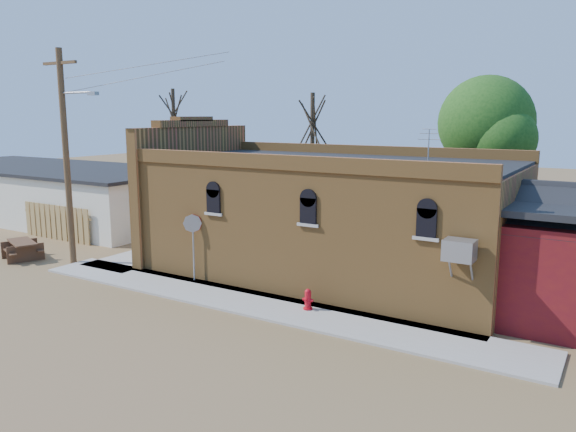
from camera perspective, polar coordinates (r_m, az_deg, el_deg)
The scene contains 14 objects.
ground at distance 19.47m, azimuth -8.72°, elevation -8.85°, with size 120.00×120.00×0.00m, color brown.
sidewalk_south at distance 19.25m, azimuth -3.51°, elevation -8.84°, with size 19.00×2.20×0.08m, color #9E9991.
sidewalk_west at distance 27.80m, azimuth -10.68°, elevation -3.00°, with size 2.60×10.00×0.08m, color #9E9991.
brick_bar at distance 22.40m, azimuth 3.48°, elevation -0.02°, with size 16.40×7.97×6.30m.
storage_building at distance 38.28m, azimuth -22.97°, elevation 2.35°, with size 20.40×8.40×3.17m.
wood_fence at distance 30.98m, azimuth -22.47°, elevation -0.62°, with size 5.20×0.10×1.80m, color #A8814B, non-canonical shape.
utility_pole at distance 25.25m, azimuth -21.56°, elevation 6.01°, with size 3.12×0.26×9.00m.
tree_bare_near at distance 30.85m, azimuth 2.50°, elevation 9.57°, with size 2.80×2.80×7.65m.
tree_bare_far at distance 38.18m, azimuth -11.55°, elevation 10.11°, with size 2.80×2.80×8.16m.
tree_leafy at distance 28.11m, azimuth 19.47°, elevation 8.88°, with size 4.40×4.40×8.15m.
fire_hydrant at distance 18.44m, azimuth 2.03°, elevation -8.45°, with size 0.40×0.38×0.69m.
stop_sign at distance 21.44m, azimuth -9.64°, elevation -1.38°, with size 0.57×0.50×2.57m.
trash_barrel at distance 25.59m, azimuth -12.10°, elevation -3.20°, with size 0.51×0.51×0.78m, color navy.
picnic_table at distance 27.54m, azimuth -25.37°, elevation -2.90°, with size 2.36×2.08×0.82m.
Camera 1 is at (11.99, -13.96, 6.34)m, focal length 35.00 mm.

